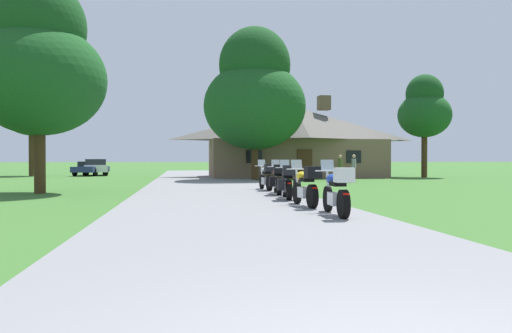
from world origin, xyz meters
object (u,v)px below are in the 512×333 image
(motorcycle_yellow_second_in_row, at_px, (306,186))
(parked_navy_sedan_far_left, at_px, (91,168))
(motorcycle_silver_farthest_in_row, at_px, (266,177))
(tree_right_of_lodge, at_px, (424,109))
(bystander_gray_shirt_beside_signpost, at_px, (354,167))
(tree_left_far, at_px, (31,103))
(tree_left_near, at_px, (39,64))
(motorcycle_blue_nearest_to_camera, at_px, (337,192))
(motorcycle_black_third_in_row, at_px, (288,182))
(bystander_olive_shirt_near_lodge, at_px, (340,166))
(parked_white_suv_far_left, at_px, (95,166))
(motorcycle_red_fourth_in_row, at_px, (278,180))
(tree_by_lodge_front, at_px, (255,94))

(motorcycle_yellow_second_in_row, relative_size, parked_navy_sedan_far_left, 0.47)
(motorcycle_silver_farthest_in_row, distance_m, tree_right_of_lodge, 21.61)
(motorcycle_silver_farthest_in_row, xyz_separation_m, parked_navy_sedan_far_left, (-11.23, 22.66, 0.02))
(bystander_gray_shirt_beside_signpost, relative_size, tree_left_far, 0.18)
(bystander_gray_shirt_beside_signpost, bearing_deg, tree_left_far, -97.54)
(tree_right_of_lodge, xyz_separation_m, tree_left_near, (-23.95, -15.17, -0.04))
(motorcycle_blue_nearest_to_camera, bearing_deg, tree_right_of_lodge, 62.16)
(motorcycle_blue_nearest_to_camera, xyz_separation_m, motorcycle_black_third_in_row, (-0.13, 4.96, -0.01))
(tree_right_of_lodge, distance_m, tree_left_near, 28.35)
(motorcycle_silver_farthest_in_row, bearing_deg, tree_left_far, 121.32)
(bystander_olive_shirt_near_lodge, height_order, parked_white_suv_far_left, bystander_olive_shirt_near_lodge)
(motorcycle_yellow_second_in_row, distance_m, parked_navy_sedan_far_left, 32.24)
(motorcycle_red_fourth_in_row, bearing_deg, motorcycle_yellow_second_in_row, -86.32)
(motorcycle_black_third_in_row, height_order, parked_navy_sedan_far_left, motorcycle_black_third_in_row)
(bystander_olive_shirt_near_lodge, bearing_deg, tree_right_of_lodge, -59.78)
(motorcycle_black_third_in_row, distance_m, tree_left_near, 11.32)
(bystander_olive_shirt_near_lodge, height_order, tree_left_near, tree_left_near)
(motorcycle_black_third_in_row, relative_size, bystander_olive_shirt_near_lodge, 1.25)
(motorcycle_yellow_second_in_row, bearing_deg, motorcycle_red_fourth_in_row, 84.97)
(bystander_gray_shirt_beside_signpost, bearing_deg, motorcycle_yellow_second_in_row, 2.77)
(bystander_olive_shirt_near_lodge, distance_m, tree_left_near, 19.06)
(motorcycle_silver_farthest_in_row, distance_m, tree_left_near, 10.27)
(motorcycle_red_fourth_in_row, height_order, parked_navy_sedan_far_left, motorcycle_red_fourth_in_row)
(bystander_gray_shirt_beside_signpost, bearing_deg, motorcycle_blue_nearest_to_camera, 6.09)
(motorcycle_blue_nearest_to_camera, xyz_separation_m, motorcycle_yellow_second_in_row, (-0.15, 2.37, 0.00))
(tree_left_near, height_order, parked_navy_sedan_far_left, tree_left_near)
(motorcycle_blue_nearest_to_camera, bearing_deg, bystander_gray_shirt_beside_signpost, 72.24)
(tree_right_of_lodge, bearing_deg, tree_by_lodge_front, -165.00)
(motorcycle_red_fourth_in_row, height_order, parked_white_suv_far_left, parked_white_suv_far_left)
(bystander_gray_shirt_beside_signpost, height_order, parked_navy_sedan_far_left, bystander_gray_shirt_beside_signpost)
(motorcycle_blue_nearest_to_camera, xyz_separation_m, tree_right_of_lodge, (14.73, 25.10, 4.60))
(tree_by_lodge_front, bearing_deg, motorcycle_silver_farthest_in_row, -95.56)
(motorcycle_silver_farthest_in_row, height_order, tree_by_lodge_front, tree_by_lodge_front)
(motorcycle_silver_farthest_in_row, bearing_deg, motorcycle_red_fourth_in_row, -93.64)
(motorcycle_black_third_in_row, bearing_deg, tree_by_lodge_front, 91.76)
(tree_left_far, bearing_deg, parked_navy_sedan_far_left, -2.63)
(tree_left_near, height_order, parked_white_suv_far_left, tree_left_near)
(tree_by_lodge_front, bearing_deg, bystander_olive_shirt_near_lodge, -15.63)
(tree_left_far, xyz_separation_m, tree_right_of_lodge, (30.78, -7.77, -0.83))
(motorcycle_blue_nearest_to_camera, xyz_separation_m, tree_left_near, (-9.22, 9.93, 4.56))
(motorcycle_red_fourth_in_row, height_order, tree_left_near, tree_left_near)
(bystander_gray_shirt_beside_signpost, bearing_deg, bystander_olive_shirt_near_lodge, -150.80)
(motorcycle_blue_nearest_to_camera, distance_m, tree_by_lodge_front, 22.05)
(tree_right_of_lodge, relative_size, tree_by_lodge_front, 0.79)
(bystander_olive_shirt_near_lodge, relative_size, tree_left_far, 0.18)
(bystander_gray_shirt_beside_signpost, bearing_deg, motorcycle_black_third_in_row, -1.32)
(tree_right_of_lodge, xyz_separation_m, tree_by_lodge_front, (-13.63, -3.65, 0.43))
(tree_left_far, relative_size, tree_right_of_lodge, 1.18)
(tree_by_lodge_front, relative_size, tree_left_near, 1.16)
(motorcycle_yellow_second_in_row, distance_m, motorcycle_black_third_in_row, 2.59)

